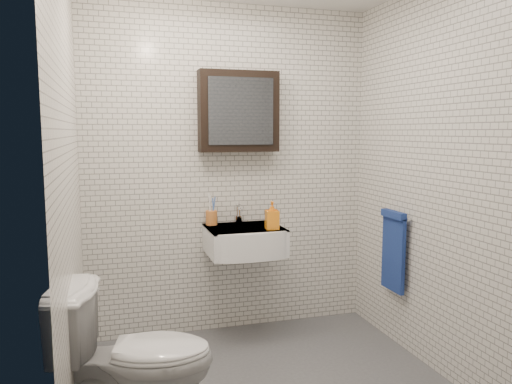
# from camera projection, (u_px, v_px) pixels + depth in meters

# --- Properties ---
(room_shell) EXTENTS (2.22, 2.02, 2.51)m
(room_shell) POSITION_uv_depth(u_px,v_px,m) (271.00, 146.00, 2.86)
(room_shell) COLOR silver
(room_shell) RESTS_ON ground
(washbasin) EXTENTS (0.55, 0.50, 0.20)m
(washbasin) POSITION_uv_depth(u_px,v_px,m) (246.00, 241.00, 3.66)
(washbasin) COLOR white
(washbasin) RESTS_ON room_shell
(faucet) EXTENTS (0.06, 0.20, 0.15)m
(faucet) POSITION_uv_depth(u_px,v_px,m) (239.00, 215.00, 3.82)
(faucet) COLOR silver
(faucet) RESTS_ON washbasin
(mirror_cabinet) EXTENTS (0.60, 0.15, 0.60)m
(mirror_cabinet) POSITION_uv_depth(u_px,v_px,m) (239.00, 112.00, 3.73)
(mirror_cabinet) COLOR black
(mirror_cabinet) RESTS_ON room_shell
(towel_rail) EXTENTS (0.09, 0.30, 0.58)m
(towel_rail) POSITION_uv_depth(u_px,v_px,m) (393.00, 247.00, 3.58)
(towel_rail) COLOR silver
(towel_rail) RESTS_ON room_shell
(toothbrush_cup) EXTENTS (0.11, 0.11, 0.24)m
(toothbrush_cup) POSITION_uv_depth(u_px,v_px,m) (212.00, 217.00, 3.76)
(toothbrush_cup) COLOR #BF6D2F
(toothbrush_cup) RESTS_ON washbasin
(soap_bottle) EXTENTS (0.10, 0.10, 0.20)m
(soap_bottle) POSITION_uv_depth(u_px,v_px,m) (272.00, 215.00, 3.59)
(soap_bottle) COLOR #FE9E1A
(soap_bottle) RESTS_ON washbasin
(toilet) EXTENTS (0.86, 0.60, 0.80)m
(toilet) POSITION_uv_depth(u_px,v_px,m) (136.00, 358.00, 2.55)
(toilet) COLOR silver
(toilet) RESTS_ON ground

